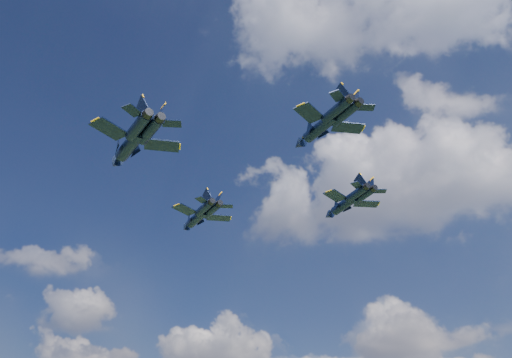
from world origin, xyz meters
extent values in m
cylinder|color=black|center=(-19.17, 16.85, 63.20)|extent=(7.91, 5.99, 1.67)
cone|color=black|center=(-23.68, 19.81, 63.20)|extent=(2.89, 2.65, 1.58)
ellipsoid|color=brown|center=(-21.73, 18.54, 63.71)|extent=(2.72, 2.22, 0.76)
cube|color=black|center=(-19.46, 13.03, 63.20)|extent=(3.21, 4.67, 0.17)
cube|color=black|center=(-15.78, 18.63, 63.20)|extent=(4.89, 4.42, 0.17)
cube|color=black|center=(-14.83, 11.10, 63.20)|extent=(1.60, 2.35, 0.13)
cube|color=black|center=(-12.17, 15.14, 63.20)|extent=(2.63, 2.29, 0.13)
cube|color=black|center=(-14.68, 12.68, 64.50)|extent=(2.63, 1.60, 2.80)
cube|color=black|center=(-13.56, 14.39, 64.50)|extent=(2.00, 2.06, 2.80)
cylinder|color=black|center=(-15.51, -7.79, 63.75)|extent=(9.56, 6.90, 2.00)
cone|color=black|center=(-21.00, -4.45, 63.75)|extent=(3.44, 3.11, 1.89)
ellipsoid|color=brown|center=(-18.63, -5.89, 64.36)|extent=(3.27, 2.58, 0.91)
cube|color=black|center=(-15.69, -12.36, 63.75)|extent=(3.67, 5.50, 0.20)
cube|color=black|center=(-11.54, -5.54, 63.75)|extent=(5.81, 5.36, 0.20)
cube|color=black|center=(-10.10, -14.47, 63.75)|extent=(1.82, 2.75, 0.16)
cube|color=black|center=(-7.10, -9.55, 63.75)|extent=(3.14, 2.79, 0.16)
cube|color=black|center=(-9.99, -12.59, 65.30)|extent=(3.17, 1.89, 3.34)
cube|color=black|center=(-8.72, -10.50, 65.30)|extent=(2.46, 2.38, 3.34)
cylinder|color=black|center=(6.48, 24.36, 63.56)|extent=(7.60, 6.14, 1.64)
cone|color=black|center=(2.20, 27.46, 63.56)|extent=(2.83, 2.64, 1.55)
ellipsoid|color=brown|center=(4.05, 26.12, 64.06)|extent=(2.63, 2.25, 0.75)
cube|color=black|center=(6.03, 20.64, 63.56)|extent=(3.31, 4.64, 0.16)
cube|color=black|center=(9.88, 25.95, 63.56)|extent=(4.81, 4.23, 0.16)
cube|color=black|center=(10.48, 18.54, 63.56)|extent=(1.65, 2.35, 0.13)
cube|color=black|center=(13.26, 22.38, 63.56)|extent=(2.56, 2.19, 0.13)
cube|color=black|center=(10.69, 20.08, 64.83)|extent=(2.53, 1.58, 2.74)
cube|color=black|center=(11.86, 21.70, 64.83)|extent=(1.88, 2.10, 2.74)
cylinder|color=black|center=(11.91, -1.98, 61.97)|extent=(7.64, 5.65, 1.61)
cone|color=black|center=(7.54, 0.78, 61.97)|extent=(2.77, 2.52, 1.52)
ellipsoid|color=brown|center=(9.42, -0.41, 62.46)|extent=(2.62, 2.10, 0.73)
cube|color=black|center=(11.70, -5.65, 61.97)|extent=(3.02, 4.45, 0.16)
cube|color=black|center=(15.14, -0.22, 61.97)|extent=(4.69, 4.28, 0.16)
cube|color=black|center=(16.18, -7.42, 61.97)|extent=(1.49, 2.24, 0.12)
cube|color=black|center=(18.66, -3.50, 61.97)|extent=(2.52, 2.22, 0.12)
cube|color=black|center=(16.29, -5.91, 63.21)|extent=(2.54, 1.53, 2.69)
cube|color=black|center=(17.34, -4.25, 63.21)|extent=(1.95, 1.94, 2.69)
camera|label=1|loc=(32.37, -62.35, 18.30)|focal=40.00mm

